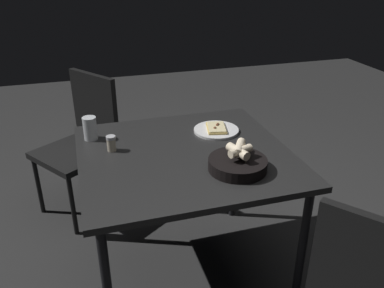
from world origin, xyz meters
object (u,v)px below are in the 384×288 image
(dining_table, at_px, (185,164))
(pizza_plate, at_px, (216,130))
(chair_near, at_px, (84,137))
(pepper_shaker, at_px, (111,144))
(beer_glass, at_px, (90,130))
(bread_basket, at_px, (237,162))

(dining_table, bearing_deg, pizza_plate, -140.33)
(chair_near, bearing_deg, dining_table, 119.34)
(chair_near, bearing_deg, pizza_plate, 137.83)
(dining_table, xyz_separation_m, pizza_plate, (-0.23, -0.19, 0.08))
(pizza_plate, bearing_deg, dining_table, 39.67)
(dining_table, bearing_deg, pepper_shaker, -20.14)
(dining_table, distance_m, chair_near, 0.96)
(pizza_plate, xyz_separation_m, chair_near, (0.70, -0.63, -0.23))
(dining_table, bearing_deg, beer_glass, -34.18)
(bread_basket, bearing_deg, beer_glass, -40.29)
(pizza_plate, distance_m, pepper_shaker, 0.58)
(bread_basket, bearing_deg, pepper_shaker, -33.97)
(bread_basket, relative_size, pepper_shaker, 3.41)
(pizza_plate, relative_size, pepper_shaker, 3.15)
(pepper_shaker, bearing_deg, bread_basket, 146.03)
(dining_table, relative_size, chair_near, 1.09)
(beer_glass, bearing_deg, pepper_shaker, 118.13)
(dining_table, distance_m, beer_glass, 0.53)
(beer_glass, distance_m, chair_near, 0.60)
(beer_glass, bearing_deg, bread_basket, 139.71)
(bread_basket, distance_m, chair_near, 1.26)
(pizza_plate, bearing_deg, chair_near, -42.17)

